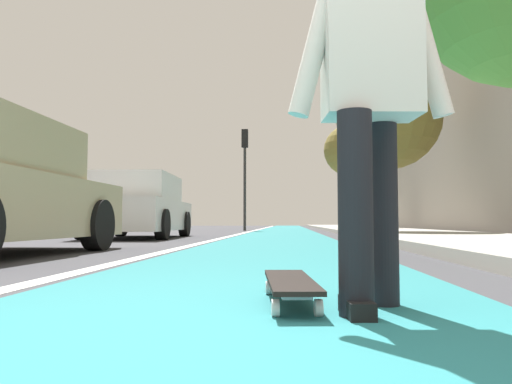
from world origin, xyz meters
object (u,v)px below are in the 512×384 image
Objects in this scene: skater_person at (370,91)px; street_tree_mid at (388,118)px; skateboard at (290,283)px; street_tree_far at (349,151)px; parked_car_mid at (139,208)px; traffic_light at (245,161)px.

skater_person is 11.79m from street_tree_mid.
street_tree_far is at bearing -7.67° from skateboard.
skateboard is at bearing -158.79° from parked_car_mid.
skater_person is 0.38× the size of parked_car_mid.
parked_car_mid is 0.93× the size of street_tree_mid.
street_tree_far is at bearing 0.00° from street_tree_mid.
traffic_light reaches higher than parked_car_mid.
traffic_light is 4.72m from street_tree_far.
street_tree_mid is (11.18, -2.68, 3.11)m from skateboard.
street_tree_far reaches higher than traffic_light.
street_tree_mid is 0.98× the size of street_tree_far.
street_tree_far is (10.74, -6.24, 2.86)m from parked_car_mid.
skateboard is 0.20× the size of parked_car_mid.
street_tree_mid is (-8.05, -4.65, 0.14)m from traffic_light.
parked_car_mid is 7.01m from street_tree_mid.
parked_car_mid is at bearing 107.88° from street_tree_mid.
parked_car_mid is 12.75m from street_tree_far.
street_tree_far reaches higher than skateboard.
skater_person is 10.10m from parked_car_mid.
skateboard is 9.85m from parked_car_mid.
skater_person reaches higher than skateboard.
traffic_light is at bearing 5.83° from skateboard.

